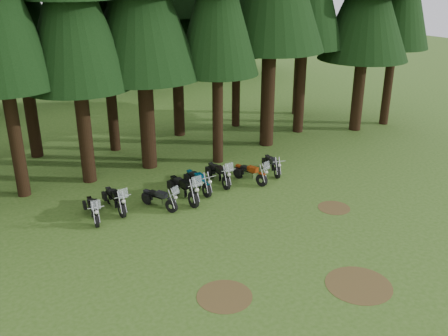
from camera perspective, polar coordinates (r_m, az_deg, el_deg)
The scene contains 16 objects.
ground at distance 19.24m, azimuth 4.11°, elevation -8.50°, with size 120.00×120.00×0.00m, color #315618.
decid_4 at distance 41.37m, azimuth -17.63°, elevation 13.51°, with size 5.93×5.76×7.41m.
decid_5 at distance 43.06m, azimuth -8.80°, elevation 17.05°, with size 8.45×8.21×10.56m.
decid_6 at distance 47.46m, azimuth -2.03°, elevation 16.46°, with size 7.06×6.86×8.82m.
decid_7 at distance 49.85m, azimuth 2.77°, elevation 17.89°, with size 8.44×8.20×10.55m.
dirt_patch_0 at distance 16.39m, azimuth 0.06°, elevation -14.44°, with size 1.80×1.80×0.01m, color #4C3D1E.
dirt_patch_1 at distance 22.31m, azimuth 12.46°, elevation -4.46°, with size 1.40×1.40×0.01m, color #4C3D1E.
dirt_patch_2 at distance 17.46m, azimuth 15.14°, elevation -12.78°, with size 2.20×2.20×0.01m, color #4C3D1E.
motorcycle_0 at distance 21.34m, azimuth -14.75°, elevation -4.67°, with size 0.62×2.06×1.29m.
motorcycle_1 at distance 21.88m, azimuth -12.31°, elevation -3.63°, with size 0.43×2.24×1.41m.
motorcycle_2 at distance 21.75m, azimuth -7.41°, elevation -3.57°, with size 0.96×1.97×1.27m.
motorcycle_3 at distance 22.32m, azimuth -4.62°, elevation -2.47°, with size 0.47×2.50×1.58m.
motorcycle_4 at distance 23.23m, azimuth -2.98°, elevation -1.60°, with size 0.33×2.22×0.90m.
motorcycle_5 at distance 23.99m, azimuth -0.60°, elevation -0.74°, with size 0.57×2.28×1.43m.
motorcycle_6 at distance 24.19m, azimuth 3.02°, elevation -0.66°, with size 0.75×2.09×1.32m.
motorcycle_7 at distance 25.40m, azimuth 5.52°, elevation 0.33°, with size 0.76×1.94×0.82m.
Camera 1 is at (-10.46, -12.89, 9.73)m, focal length 40.00 mm.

